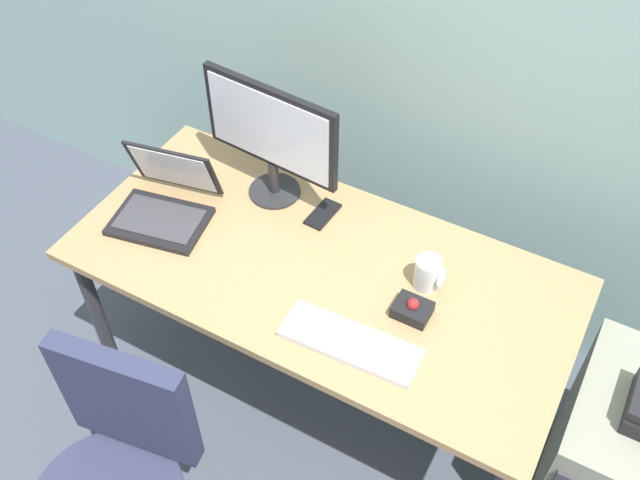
{
  "coord_description": "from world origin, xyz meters",
  "views": [
    {
      "loc": [
        0.72,
        -1.3,
        2.46
      ],
      "look_at": [
        0.0,
        0.0,
        0.88
      ],
      "focal_mm": 39.98,
      "sensor_mm": 36.0,
      "label": 1
    }
  ],
  "objects_px": {
    "coffee_mug": "(429,273)",
    "laptop": "(165,202)",
    "file_cabinet": "(620,467)",
    "trackball_mouse": "(412,309)",
    "cell_phone": "(323,214)",
    "monitor_main": "(271,134)",
    "keyboard": "(350,342)"
  },
  "relations": [
    {
      "from": "monitor_main",
      "to": "trackball_mouse",
      "type": "distance_m",
      "value": 0.73
    },
    {
      "from": "trackball_mouse",
      "to": "cell_phone",
      "type": "height_order",
      "value": "trackball_mouse"
    },
    {
      "from": "laptop",
      "to": "cell_phone",
      "type": "xyz_separation_m",
      "value": [
        0.47,
        0.25,
        -0.05
      ]
    },
    {
      "from": "file_cabinet",
      "to": "keyboard",
      "type": "xyz_separation_m",
      "value": [
        -0.84,
        -0.27,
        0.43
      ]
    },
    {
      "from": "keyboard",
      "to": "file_cabinet",
      "type": "bearing_deg",
      "value": 17.7
    },
    {
      "from": "keyboard",
      "to": "coffee_mug",
      "type": "xyz_separation_m",
      "value": [
        0.1,
        0.32,
        0.04
      ]
    },
    {
      "from": "keyboard",
      "to": "trackball_mouse",
      "type": "bearing_deg",
      "value": 60.06
    },
    {
      "from": "laptop",
      "to": "coffee_mug",
      "type": "bearing_deg",
      "value": 8.54
    },
    {
      "from": "file_cabinet",
      "to": "coffee_mug",
      "type": "xyz_separation_m",
      "value": [
        -0.73,
        0.05,
        0.48
      ]
    },
    {
      "from": "monitor_main",
      "to": "coffee_mug",
      "type": "relative_size",
      "value": 4.64
    },
    {
      "from": "monitor_main",
      "to": "file_cabinet",
      "type": "bearing_deg",
      "value": -7.4
    },
    {
      "from": "file_cabinet",
      "to": "laptop",
      "type": "height_order",
      "value": "laptop"
    },
    {
      "from": "cell_phone",
      "to": "coffee_mug",
      "type": "bearing_deg",
      "value": -11.21
    },
    {
      "from": "keyboard",
      "to": "coffee_mug",
      "type": "relative_size",
      "value": 3.81
    },
    {
      "from": "trackball_mouse",
      "to": "coffee_mug",
      "type": "xyz_separation_m",
      "value": [
        -0.01,
        0.13,
        0.03
      ]
    },
    {
      "from": "laptop",
      "to": "trackball_mouse",
      "type": "distance_m",
      "value": 0.9
    },
    {
      "from": "file_cabinet",
      "to": "keyboard",
      "type": "height_order",
      "value": "keyboard"
    },
    {
      "from": "keyboard",
      "to": "cell_phone",
      "type": "distance_m",
      "value": 0.54
    },
    {
      "from": "file_cabinet",
      "to": "cell_phone",
      "type": "distance_m",
      "value": 1.25
    },
    {
      "from": "monitor_main",
      "to": "laptop",
      "type": "xyz_separation_m",
      "value": [
        -0.27,
        -0.26,
        -0.2
      ]
    },
    {
      "from": "cell_phone",
      "to": "monitor_main",
      "type": "bearing_deg",
      "value": 179.08
    },
    {
      "from": "coffee_mug",
      "to": "laptop",
      "type": "bearing_deg",
      "value": -171.46
    },
    {
      "from": "keyboard",
      "to": "trackball_mouse",
      "type": "height_order",
      "value": "trackball_mouse"
    },
    {
      "from": "trackball_mouse",
      "to": "coffee_mug",
      "type": "relative_size",
      "value": 1.01
    },
    {
      "from": "trackball_mouse",
      "to": "cell_phone",
      "type": "xyz_separation_m",
      "value": [
        -0.44,
        0.24,
        -0.02
      ]
    },
    {
      "from": "monitor_main",
      "to": "cell_phone",
      "type": "height_order",
      "value": "monitor_main"
    },
    {
      "from": "trackball_mouse",
      "to": "laptop",
      "type": "bearing_deg",
      "value": -179.42
    },
    {
      "from": "monitor_main",
      "to": "laptop",
      "type": "height_order",
      "value": "monitor_main"
    },
    {
      "from": "file_cabinet",
      "to": "trackball_mouse",
      "type": "xyz_separation_m",
      "value": [
        -0.73,
        -0.08,
        0.44
      ]
    },
    {
      "from": "file_cabinet",
      "to": "laptop",
      "type": "relative_size",
      "value": 1.87
    },
    {
      "from": "keyboard",
      "to": "cell_phone",
      "type": "relative_size",
      "value": 2.93
    },
    {
      "from": "trackball_mouse",
      "to": "monitor_main",
      "type": "bearing_deg",
      "value": 158.27
    }
  ]
}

